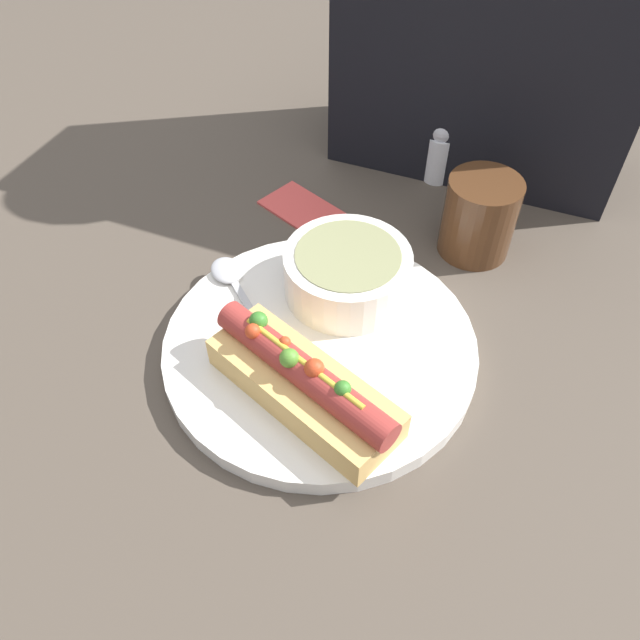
% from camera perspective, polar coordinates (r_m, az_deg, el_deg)
% --- Properties ---
extents(ground_plane, '(4.00, 4.00, 0.00)m').
position_cam_1_polar(ground_plane, '(0.59, 0.00, -2.97)').
color(ground_plane, '#4C4238').
extents(dinner_plate, '(0.29, 0.29, 0.02)m').
position_cam_1_polar(dinner_plate, '(0.58, 0.00, -2.43)').
color(dinner_plate, white).
rests_on(dinner_plate, ground_plane).
extents(hot_dog, '(0.19, 0.12, 0.06)m').
position_cam_1_polar(hot_dog, '(0.52, -1.57, -5.67)').
color(hot_dog, '#DBAD60').
rests_on(hot_dog, dinner_plate).
extents(soup_bowl, '(0.12, 0.12, 0.05)m').
position_cam_1_polar(soup_bowl, '(0.60, 2.29, 4.54)').
color(soup_bowl, silver).
rests_on(soup_bowl, dinner_plate).
extents(spoon, '(0.12, 0.11, 0.01)m').
position_cam_1_polar(spoon, '(0.63, -8.00, 3.62)').
color(spoon, '#B7B7BC').
rests_on(spoon, dinner_plate).
extents(drinking_glass, '(0.08, 0.08, 0.09)m').
position_cam_1_polar(drinking_glass, '(0.68, 14.34, 9.12)').
color(drinking_glass, '#4C2D19').
rests_on(drinking_glass, ground_plane).
extents(napkin, '(0.12, 0.09, 0.01)m').
position_cam_1_polar(napkin, '(0.73, -1.34, 10.02)').
color(napkin, '#E04C47').
rests_on(napkin, ground_plane).
extents(salt_shaker, '(0.03, 0.03, 0.08)m').
position_cam_1_polar(salt_shaker, '(0.78, 10.92, 14.98)').
color(salt_shaker, silver).
rests_on(salt_shaker, ground_plane).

